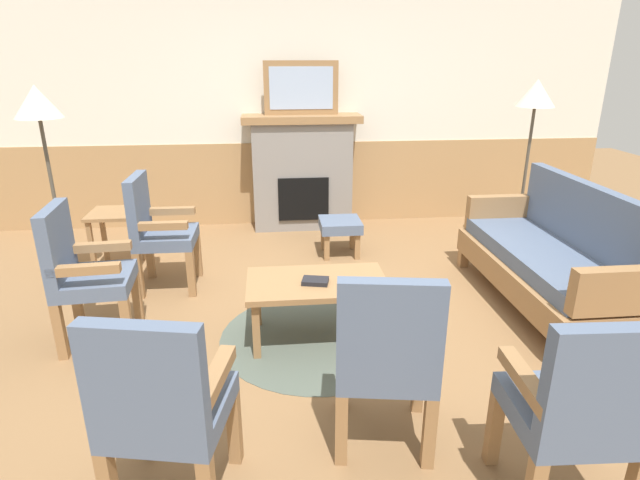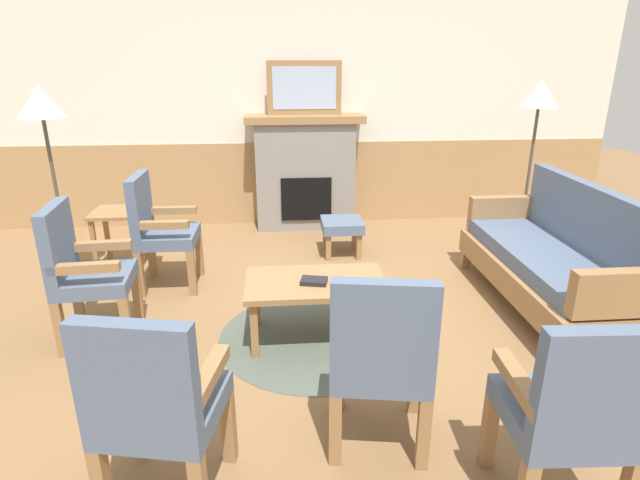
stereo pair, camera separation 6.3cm
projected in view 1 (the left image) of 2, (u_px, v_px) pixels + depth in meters
The scene contains 17 objects.
ground_plane at pixel (325, 325), 3.79m from camera, with size 14.00×14.00×0.00m, color olive.
wall_back at pixel (300, 110), 5.77m from camera, with size 7.20×0.14×2.70m.
fireplace at pixel (302, 171), 5.76m from camera, with size 1.30×0.44×1.28m.
framed_picture at pixel (301, 88), 5.45m from camera, with size 0.80×0.04×0.56m.
couch at pixel (550, 259), 3.97m from camera, with size 0.70×1.80×0.98m.
coffee_table at pixel (317, 288), 3.51m from camera, with size 0.96×0.56×0.44m.
round_rug at pixel (317, 336), 3.64m from camera, with size 1.38×1.38×0.01m, color #4C564C.
book_on_table at pixel (315, 281), 3.44m from camera, with size 0.18×0.12×0.03m, color black.
footstool at pixel (340, 227), 5.06m from camera, with size 0.40×0.40×0.36m.
armchair_near_fireplace at pixel (82, 269), 3.42m from camera, with size 0.51×0.51×0.98m.
armchair_by_window_left at pixel (157, 228), 4.25m from camera, with size 0.48×0.48×0.98m.
armchair_front_left at pixel (386, 353), 2.46m from camera, with size 0.55×0.55×0.98m.
armchair_front_center at pixel (162, 403), 2.10m from camera, with size 0.57×0.57×0.98m.
armchair_corner_left at pixel (580, 406), 2.09m from camera, with size 0.50×0.50×0.98m.
side_table at pixel (116, 224), 4.68m from camera, with size 0.44×0.44×0.55m.
floor_lamp_by_couch at pixel (535, 105), 4.82m from camera, with size 0.36×0.36×1.68m.
floor_lamp_by_chairs at pixel (39, 115), 3.96m from camera, with size 0.36×0.36×1.68m.
Camera 1 is at (-0.37, -3.32, 1.89)m, focal length 28.62 mm.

